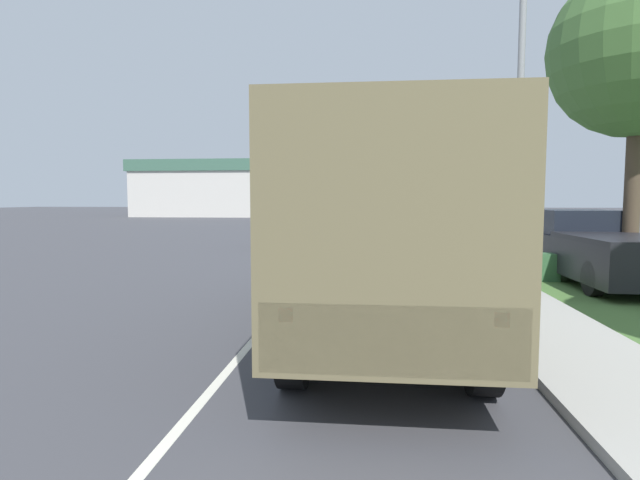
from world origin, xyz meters
TOP-DOWN VIEW (x-y plane):
  - ground_plane at (0.00, 40.00)m, footprint 180.00×180.00m
  - lane_centre_stripe at (0.00, 40.00)m, footprint 0.12×120.00m
  - sidewalk_right at (4.50, 40.00)m, footprint 1.80×120.00m
  - grass_strip_right at (8.90, 40.00)m, footprint 7.00×120.00m
  - military_truck at (1.91, 9.39)m, footprint 2.33×7.64m
  - car_nearest_ahead at (-1.48, 23.46)m, footprint 1.72×4.63m
  - car_second_ahead at (2.01, 34.54)m, footprint 1.93×4.00m
  - pickup_truck at (7.39, 15.01)m, footprint 2.04×5.67m
  - lamp_post at (4.56, 12.52)m, footprint 1.69×0.24m
  - tree_mid_right at (8.29, 15.13)m, footprint 4.32×4.32m
  - tree_far_right at (7.11, 31.31)m, footprint 2.97×2.97m
  - utility_box at (6.20, 14.89)m, footprint 0.55×0.45m
  - building_distant at (-18.95, 62.42)m, footprint 15.86×10.98m

SIDE VIEW (x-z plane):
  - ground_plane at x=0.00m, z-range 0.00..0.00m
  - lane_centre_stripe at x=0.00m, z-range 0.00..0.00m
  - grass_strip_right at x=8.90m, z-range 0.00..0.02m
  - sidewalk_right at x=4.50m, z-range 0.00..0.12m
  - utility_box at x=6.20m, z-range 0.02..0.72m
  - car_nearest_ahead at x=-1.48m, z-range -0.08..1.50m
  - car_second_ahead at x=2.01m, z-range -0.08..1.51m
  - pickup_truck at x=7.39m, z-range -0.02..1.76m
  - military_truck at x=1.91m, z-range 0.17..3.20m
  - building_distant at x=-18.95m, z-range 0.04..6.72m
  - lamp_post at x=4.56m, z-range 0.81..8.79m
  - tree_far_right at x=7.11m, z-range 1.81..8.52m
  - tree_mid_right at x=8.29m, z-range 1.80..9.74m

